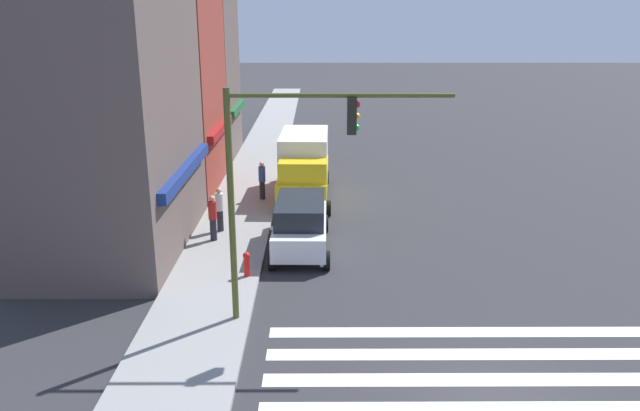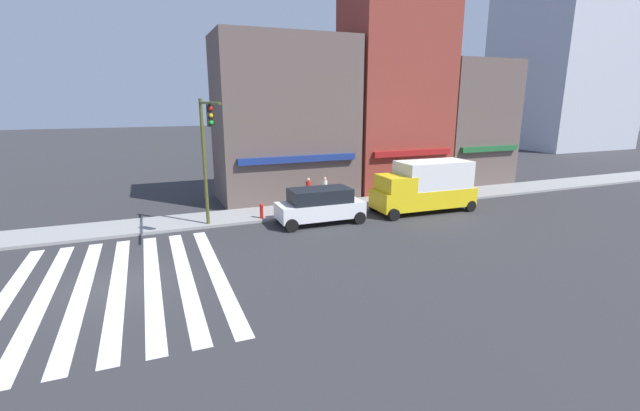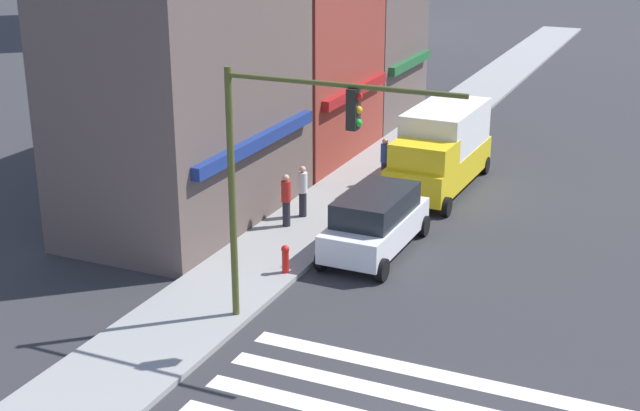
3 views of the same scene
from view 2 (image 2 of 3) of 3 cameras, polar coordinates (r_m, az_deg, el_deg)
name	(u,v)px [view 2 (image 2 of 3)]	position (r m, az deg, el deg)	size (l,w,h in m)	color
ground_plane	(118,285)	(17.53, -25.33, -9.58)	(200.00, 200.00, 0.00)	#2D2D30
sidewalk_left	(125,228)	(24.61, -24.59, -2.73)	(120.00, 3.00, 0.15)	gray
crosswalk_stripes	(118,285)	(17.53, -25.33, -9.57)	(7.60, 10.80, 0.01)	silver
storefront_row	(376,111)	(31.79, 7.41, 12.40)	(22.83, 5.30, 13.82)	brown
traffic_signal	(207,142)	(21.47, -14.88, 8.16)	(0.32, 5.95, 6.66)	#474C1E
suv_white	(320,205)	(23.23, 0.00, 0.07)	(4.73, 2.12, 1.94)	white
box_truck_yellow	(425,186)	(26.38, 13.82, 2.58)	(6.26, 2.42, 3.04)	yellow
pedestrian_red_jacket	(308,191)	(26.46, -1.56, 1.88)	(0.32, 0.32, 1.77)	#23232D
pedestrian_blue_shirt	(397,189)	(27.65, 10.23, 2.19)	(0.32, 0.32, 1.77)	#23232D
pedestrian_white_shirt	(325,190)	(26.75, 0.64, 2.02)	(0.32, 0.32, 1.77)	#23232D
fire_hydrant	(262,210)	(24.04, -7.81, -0.61)	(0.24, 0.24, 0.84)	red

